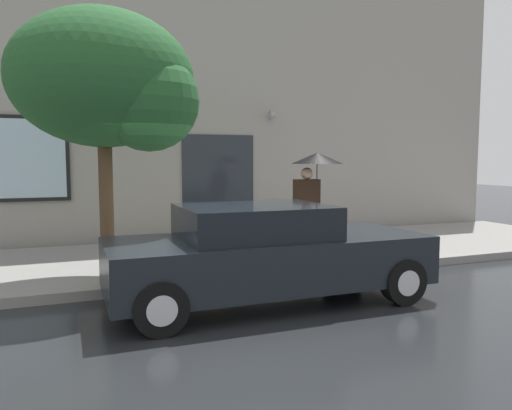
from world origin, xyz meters
TOP-DOWN VIEW (x-y plane):
  - ground_plane at (0.00, 0.00)m, footprint 60.00×60.00m
  - sidewalk at (0.00, 3.00)m, footprint 20.00×4.00m
  - building_facade at (-0.02, 5.50)m, footprint 20.00×0.67m
  - parked_car at (0.81, 0.04)m, footprint 4.44×1.82m
  - fire_hydrant at (0.76, 2.20)m, footprint 0.30×0.44m
  - pedestrian_with_umbrella at (2.78, 2.36)m, footprint 1.03×1.03m
  - street_tree at (-1.05, 1.69)m, footprint 2.78×2.37m

SIDE VIEW (x-z plane):
  - ground_plane at x=0.00m, z-range 0.00..0.00m
  - sidewalk at x=0.00m, z-range 0.00..0.15m
  - fire_hydrant at x=0.76m, z-range 0.14..0.87m
  - parked_car at x=0.81m, z-range 0.00..1.37m
  - pedestrian_with_umbrella at x=2.78m, z-range 0.74..2.73m
  - street_tree at x=-1.05m, z-range 1.08..5.20m
  - building_facade at x=-0.02m, z-range -0.02..6.98m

